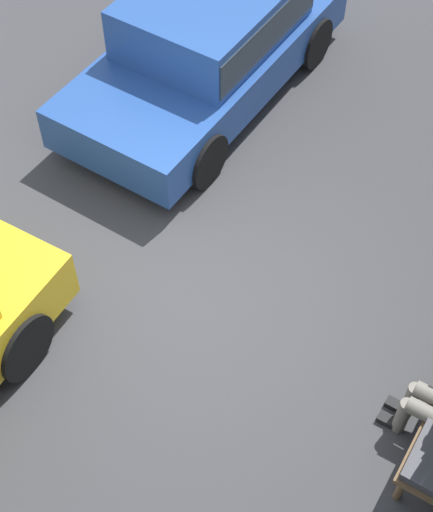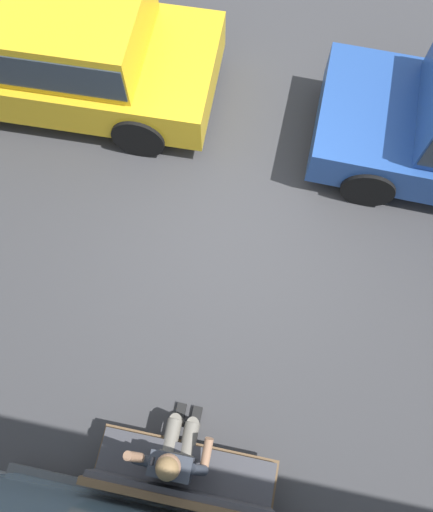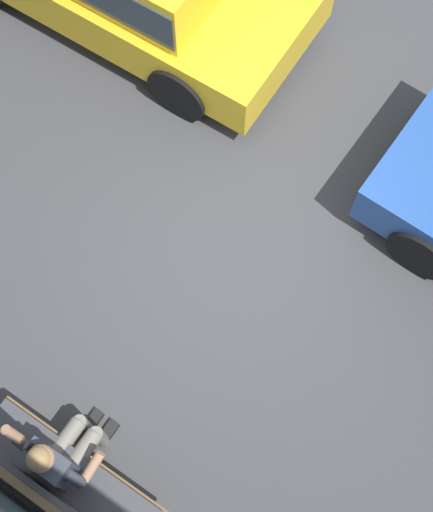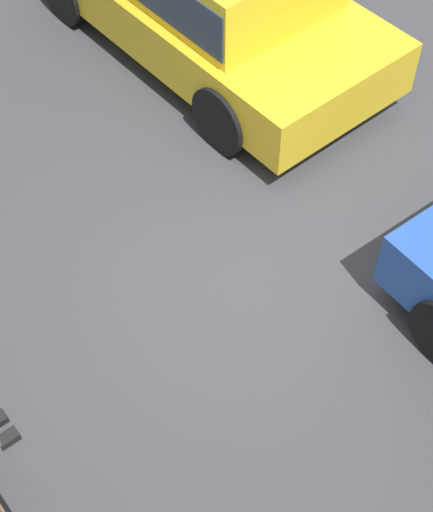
# 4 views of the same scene
# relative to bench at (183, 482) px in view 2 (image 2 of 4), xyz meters

# --- Properties ---
(ground_plane) EXTENTS (60.00, 60.00, 0.00)m
(ground_plane) POSITION_rel_bench_xyz_m (0.04, -2.90, -0.55)
(ground_plane) COLOR #38383A
(bench) EXTENTS (1.78, 0.55, 0.98)m
(bench) POSITION_rel_bench_xyz_m (0.00, 0.00, 0.00)
(bench) COLOR brown
(bench) RESTS_ON ground_plane
(person_on_phone) EXTENTS (0.73, 0.74, 1.32)m
(person_on_phone) POSITION_rel_bench_xyz_m (0.12, -0.22, 0.13)
(person_on_phone) COLOR #6B665B
(person_on_phone) RESTS_ON ground_plane
(parked_car_mid) EXTENTS (4.42, 2.01, 1.51)m
(parked_car_mid) POSITION_rel_bench_xyz_m (2.76, -4.70, 0.28)
(parked_car_mid) COLOR gold
(parked_car_mid) RESTS_ON ground_plane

